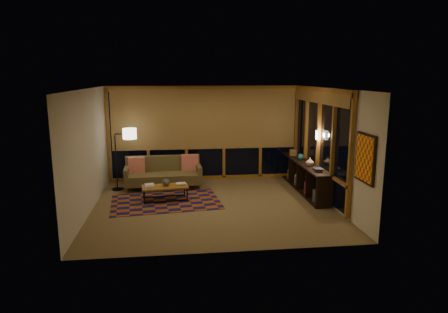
{
  "coord_description": "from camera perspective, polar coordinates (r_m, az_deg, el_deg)",
  "views": [
    {
      "loc": [
        -0.82,
        -8.85,
        2.98
      ],
      "look_at": [
        0.27,
        0.13,
        1.14
      ],
      "focal_mm": 32.0,
      "sensor_mm": 36.0,
      "label": 1
    }
  ],
  "objects": [
    {
      "name": "ceramic_pot",
      "position": [
        9.74,
        -8.29,
        -3.66
      ],
      "size": [
        0.21,
        0.21,
        0.18
      ],
      "primitive_type": "sphere",
      "rotation": [
        0.0,
        0.0,
        -0.16
      ],
      "color": "black",
      "rests_on": "coffee_table"
    },
    {
      "name": "shelf_book_stack",
      "position": [
        9.69,
        13.26,
        -1.87
      ],
      "size": [
        0.22,
        0.27,
        0.07
      ],
      "primitive_type": null,
      "rotation": [
        0.0,
        0.0,
        0.21
      ],
      "color": "white",
      "rests_on": "bookshelf"
    },
    {
      "name": "basket",
      "position": [
        11.48,
        9.88,
        0.57
      ],
      "size": [
        0.25,
        0.25,
        0.17
      ],
      "primitive_type": "cylinder",
      "rotation": [
        0.0,
        0.0,
        -0.13
      ],
      "color": "olive",
      "rests_on": "bookshelf"
    },
    {
      "name": "book_stack_a",
      "position": [
        9.72,
        -10.61,
        -4.13
      ],
      "size": [
        0.25,
        0.21,
        0.06
      ],
      "primitive_type": null,
      "rotation": [
        0.0,
        0.0,
        0.22
      ],
      "color": "white",
      "rests_on": "coffee_table"
    },
    {
      "name": "wall_art",
      "position": [
        7.98,
        19.48,
        -0.23
      ],
      "size": [
        0.06,
        0.74,
        0.94
      ],
      "primitive_type": null,
      "color": "red",
      "rests_on": "walls"
    },
    {
      "name": "bookshelf",
      "position": [
        10.71,
        11.33,
        -2.8
      ],
      "size": [
        0.4,
        3.03,
        0.76
      ],
      "primitive_type": null,
      "color": "black",
      "rests_on": "floor"
    },
    {
      "name": "window_wall_right",
      "position": [
        10.2,
        13.26,
        1.99
      ],
      "size": [
        0.16,
        3.7,
        2.6
      ],
      "primitive_type": null,
      "color": "#925C20",
      "rests_on": "walls"
    },
    {
      "name": "book_stack_b",
      "position": [
        9.81,
        -6.18,
        -3.88
      ],
      "size": [
        0.28,
        0.23,
        0.05
      ],
      "primitive_type": null,
      "rotation": [
        0.0,
        0.0,
        0.13
      ],
      "color": "white",
      "rests_on": "coffee_table"
    },
    {
      "name": "area_rug",
      "position": [
        9.76,
        -8.31,
        -6.39
      ],
      "size": [
        2.72,
        1.97,
        0.01
      ],
      "primitive_type": "cube",
      "rotation": [
        0.0,
        0.0,
        0.11
      ],
      "color": "#934017",
      "rests_on": "floor"
    },
    {
      "name": "ceiling",
      "position": [
        8.89,
        -1.63,
        9.68
      ],
      "size": [
        5.5,
        5.0,
        0.01
      ],
      "primitive_type": "cube",
      "color": "silver",
      "rests_on": "walls"
    },
    {
      "name": "vase",
      "position": [
        10.21,
        12.17,
        -0.73
      ],
      "size": [
        0.24,
        0.24,
        0.21
      ],
      "primitive_type": "imported",
      "rotation": [
        0.0,
        0.0,
        -0.23
      ],
      "color": "tan",
      "rests_on": "bookshelf"
    },
    {
      "name": "coffee_table",
      "position": [
        9.8,
        -8.4,
        -5.22
      ],
      "size": [
        1.15,
        0.64,
        0.37
      ],
      "primitive_type": null,
      "rotation": [
        0.0,
        0.0,
        0.13
      ],
      "color": "#925C20",
      "rests_on": "floor"
    },
    {
      "name": "floor_lamp",
      "position": [
        10.84,
        -15.17,
        -0.4
      ],
      "size": [
        0.56,
        0.37,
        1.64
      ],
      "primitive_type": null,
      "rotation": [
        0.0,
        0.0,
        0.03
      ],
      "color": "black",
      "rests_on": "floor"
    },
    {
      "name": "floor",
      "position": [
        9.37,
        -1.54,
        -7.06
      ],
      "size": [
        5.5,
        5.0,
        0.01
      ],
      "primitive_type": "cube",
      "color": "olive",
      "rests_on": "ground"
    },
    {
      "name": "window_wall_back",
      "position": [
        11.42,
        -2.72,
        3.28
      ],
      "size": [
        5.3,
        0.16,
        2.6
      ],
      "primitive_type": null,
      "color": "#925C20",
      "rests_on": "walls"
    },
    {
      "name": "pillow_right",
      "position": [
        11.02,
        -4.89,
        -0.79
      ],
      "size": [
        0.47,
        0.17,
        0.46
      ],
      "primitive_type": null,
      "rotation": [
        0.0,
        0.0,
        -0.04
      ],
      "color": "red",
      "rests_on": "sofa"
    },
    {
      "name": "pillow_left",
      "position": [
        10.96,
        -12.37,
        -1.19
      ],
      "size": [
        0.43,
        0.15,
        0.43
      ],
      "primitive_type": null,
      "rotation": [
        0.0,
        0.0,
        0.01
      ],
      "color": "red",
      "rests_on": "sofa"
    },
    {
      "name": "teal_bowl",
      "position": [
        10.9,
        10.91,
        -0.04
      ],
      "size": [
        0.17,
        0.17,
        0.17
      ],
      "primitive_type": "sphere",
      "rotation": [
        0.0,
        0.0,
        0.03
      ],
      "color": "#207474",
      "rests_on": "bookshelf"
    },
    {
      "name": "sofa",
      "position": [
        10.83,
        -8.67,
        -2.37
      ],
      "size": [
        2.04,
        0.89,
        0.82
      ],
      "primitive_type": null,
      "rotation": [
        0.0,
        0.0,
        0.04
      ],
      "color": "brown",
      "rests_on": "floor"
    },
    {
      "name": "wall_sconce",
      "position": [
        10.01,
        13.28,
        2.97
      ],
      "size": [
        0.12,
        0.18,
        0.22
      ],
      "primitive_type": null,
      "color": "#EEE4CC",
      "rests_on": "walls"
    },
    {
      "name": "walls",
      "position": [
        9.03,
        -1.58,
        1.09
      ],
      "size": [
        5.51,
        5.01,
        2.7
      ],
      "color": "beige",
      "rests_on": "floor"
    }
  ]
}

